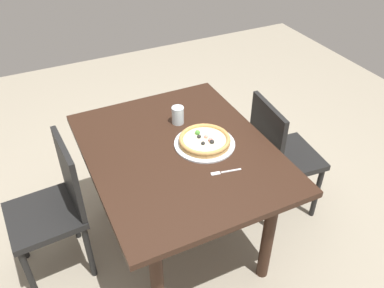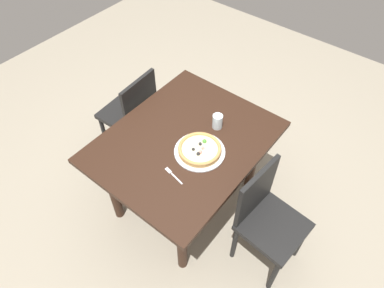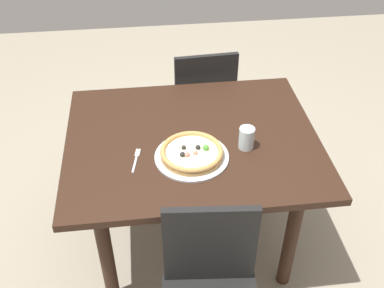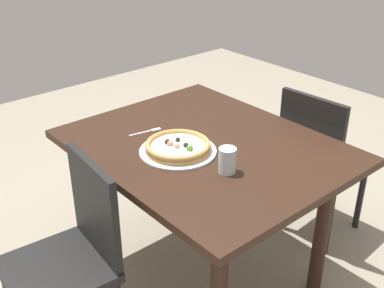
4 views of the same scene
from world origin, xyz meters
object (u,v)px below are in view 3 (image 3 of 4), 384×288
at_px(dining_table, 192,155).
at_px(fork, 136,158).
at_px(drinking_glass, 246,138).
at_px(chair_far, 202,102).
at_px(pizza, 192,152).
at_px(plate, 192,157).

relative_size(dining_table, fork, 7.49).
bearing_deg(drinking_glass, chair_far, 96.71).
height_order(chair_far, pizza, chair_far).
bearing_deg(dining_table, chair_far, 78.20).
relative_size(plate, fork, 2.10).
bearing_deg(pizza, drinking_glass, 9.85).
height_order(dining_table, fork, fork).
xyz_separation_m(pizza, fork, (-0.26, 0.02, -0.03)).
distance_m(dining_table, fork, 0.33).
distance_m(dining_table, pizza, 0.21).
xyz_separation_m(chair_far, fork, (-0.43, -0.84, 0.27)).
xyz_separation_m(plate, pizza, (0.00, -0.00, 0.03)).
bearing_deg(drinking_glass, pizza, -170.15).
distance_m(pizza, fork, 0.26).
xyz_separation_m(dining_table, pizza, (-0.02, -0.15, 0.14)).
height_order(chair_far, drinking_glass, chair_far).
distance_m(dining_table, drinking_glass, 0.31).
relative_size(chair_far, plate, 2.58).
bearing_deg(drinking_glass, fork, -177.31).
bearing_deg(pizza, plate, 171.47).
distance_m(plate, pizza, 0.03).
height_order(fork, drinking_glass, drinking_glass).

